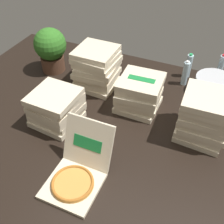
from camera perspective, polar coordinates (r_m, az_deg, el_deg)
name	(u,v)px	position (r m, az deg, el deg)	size (l,w,h in m)	color
ground_plane	(107,134)	(2.19, -1.06, -4.52)	(3.20, 2.40, 0.02)	black
open_pizza_box	(78,172)	(1.87, -7.18, -12.22)	(0.35, 0.49, 0.35)	beige
pizza_stack_right_far	(97,68)	(2.56, -3.16, 9.08)	(0.39, 0.38, 0.38)	beige
pizza_stack_right_near	(205,116)	(2.16, 18.80, -0.84)	(0.37, 0.38, 0.38)	beige
pizza_stack_left_mid	(139,93)	(2.34, 5.75, 3.92)	(0.38, 0.40, 0.29)	beige
pizza_stack_left_near	(56,107)	(2.24, -11.60, 0.98)	(0.39, 0.40, 0.29)	beige
ice_bucket	(213,86)	(2.69, 20.38, 5.16)	(0.35, 0.35, 0.16)	#B7BABF
water_bottle_1	(189,66)	(2.83, 15.68, 9.26)	(0.06, 0.06, 0.25)	silver
water_bottle_2	(185,73)	(2.71, 15.04, 7.80)	(0.06, 0.06, 0.25)	silver
water_bottle_3	(221,67)	(2.92, 21.71, 8.80)	(0.06, 0.06, 0.25)	silver
water_bottle_4	(210,101)	(2.43, 19.84, 2.08)	(0.06, 0.06, 0.25)	white
potted_plant	(51,48)	(2.84, -12.67, 12.83)	(0.32, 0.32, 0.45)	#513323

